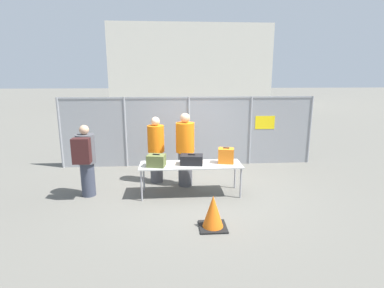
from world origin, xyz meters
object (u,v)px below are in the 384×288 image
object	(u,v)px
suitcase_olive	(156,161)
suitcase_black	(192,160)
inspection_table	(191,166)
security_worker_near	(185,149)
traveler_hooded	(86,158)
security_worker_far	(156,149)
traffic_cone	(213,213)
suitcase_orange	(226,156)
utility_trailer	(218,142)

from	to	relation	value
suitcase_olive	suitcase_black	world-z (taller)	suitcase_olive
inspection_table	security_worker_near	xyz separation A→B (m)	(-0.09, 0.59, 0.26)
inspection_table	security_worker_near	bearing A→B (deg)	99.09
suitcase_black	traveler_hooded	distance (m)	2.35
suitcase_olive	security_worker_far	distance (m)	1.00
traveler_hooded	inspection_table	bearing A→B (deg)	-24.47
security_worker_near	traffic_cone	size ratio (longest dim) A/B	2.94
security_worker_far	traffic_cone	distance (m)	2.78
traffic_cone	inspection_table	bearing A→B (deg)	100.24
security_worker_near	security_worker_far	world-z (taller)	security_worker_near
suitcase_orange	suitcase_olive	bearing A→B (deg)	-174.56
utility_trailer	traffic_cone	size ratio (longest dim) A/B	5.36
traffic_cone	utility_trailer	bearing A→B (deg)	79.91
utility_trailer	inspection_table	bearing A→B (deg)	-108.45
suitcase_black	traveler_hooded	size ratio (longest dim) A/B	0.33
suitcase_olive	utility_trailer	world-z (taller)	suitcase_olive
inspection_table	suitcase_orange	size ratio (longest dim) A/B	5.80
suitcase_olive	utility_trailer	xyz separation A→B (m)	(1.99, 3.76, -0.45)
suitcase_olive	suitcase_orange	size ratio (longest dim) A/B	1.10
suitcase_orange	security_worker_near	bearing A→B (deg)	149.22
suitcase_orange	traveler_hooded	size ratio (longest dim) A/B	0.24
security_worker_far	traffic_cone	xyz separation A→B (m)	(1.10, -2.49, -0.58)
traveler_hooded	suitcase_orange	bearing A→B (deg)	-23.27
inspection_table	traveler_hooded	bearing A→B (deg)	178.90
suitcase_black	utility_trailer	distance (m)	3.88
suitcase_orange	utility_trailer	xyz separation A→B (m)	(0.41, 3.61, -0.49)
security_worker_far	traveler_hooded	bearing A→B (deg)	28.11
suitcase_black	suitcase_orange	world-z (taller)	suitcase_orange
suitcase_orange	utility_trailer	world-z (taller)	suitcase_orange
suitcase_orange	traveler_hooded	distance (m)	3.14
inspection_table	security_worker_near	distance (m)	0.65
security_worker_far	traffic_cone	size ratio (longest dim) A/B	2.74
inspection_table	suitcase_orange	bearing A→B (deg)	3.54
suitcase_black	security_worker_far	xyz separation A→B (m)	(-0.83, 0.91, 0.04)
suitcase_olive	suitcase_orange	distance (m)	1.58
suitcase_orange	security_worker_near	xyz separation A→B (m)	(-0.91, 0.54, 0.04)
security_worker_far	traffic_cone	world-z (taller)	security_worker_far
security_worker_near	suitcase_black	bearing A→B (deg)	117.80
security_worker_near	utility_trailer	bearing A→B (deg)	-96.19
traffic_cone	suitcase_orange	bearing A→B (deg)	72.29
suitcase_olive	security_worker_far	bearing A→B (deg)	92.68
suitcase_orange	traffic_cone	size ratio (longest dim) A/B	0.64
suitcase_olive	utility_trailer	size ratio (longest dim) A/B	0.13
suitcase_black	traffic_cone	size ratio (longest dim) A/B	0.87
security_worker_far	suitcase_black	bearing A→B (deg)	131.22
inspection_table	traffic_cone	world-z (taller)	inspection_table
suitcase_black	traffic_cone	xyz separation A→B (m)	(0.27, -1.58, -0.54)
traveler_hooded	utility_trailer	size ratio (longest dim) A/B	0.49
suitcase_black	utility_trailer	world-z (taller)	suitcase_black
suitcase_olive	traveler_hooded	bearing A→B (deg)	174.69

